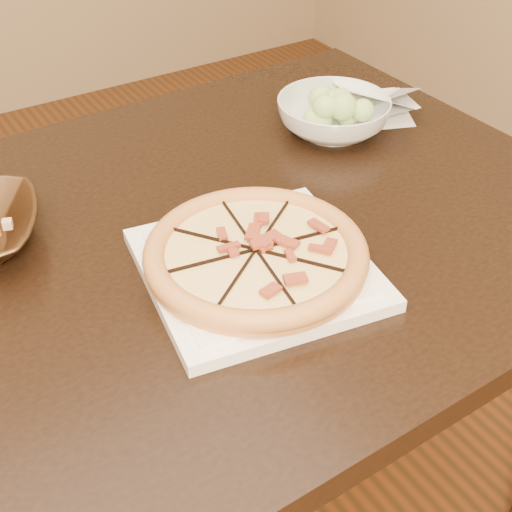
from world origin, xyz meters
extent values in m
cube|color=black|center=(0.16, -0.12, 0.73)|extent=(1.36, 0.90, 0.04)
cylinder|color=black|center=(0.75, 0.23, 0.35)|extent=(0.07, 0.07, 0.71)
cube|color=white|center=(0.25, -0.24, 0.76)|extent=(0.32, 0.32, 0.02)
cube|color=white|center=(0.25, -0.24, 0.77)|extent=(0.28, 0.28, 0.00)
cylinder|color=#C58449|center=(0.25, -0.24, 0.78)|extent=(0.29, 0.29, 0.01)
torus|color=#C58449|center=(0.25, -0.24, 0.79)|extent=(0.29, 0.29, 0.03)
cylinder|color=#FFE58A|center=(0.25, -0.24, 0.79)|extent=(0.24, 0.24, 0.01)
cube|color=black|center=(0.25, -0.24, 0.79)|extent=(0.05, 0.29, 0.01)
cube|color=black|center=(0.25, -0.24, 0.79)|extent=(0.17, 0.24, 0.01)
cube|color=black|center=(0.25, -0.24, 0.79)|extent=(0.29, 0.05, 0.01)
cube|color=black|center=(0.25, -0.24, 0.79)|extent=(0.24, 0.17, 0.01)
cube|color=#9F3E26|center=(0.27, -0.24, 0.79)|extent=(0.03, 0.02, 0.00)
cube|color=#9F3E26|center=(0.29, -0.23, 0.79)|extent=(0.03, 0.02, 0.00)
cube|color=#9F3E26|center=(0.31, -0.20, 0.79)|extent=(0.03, 0.02, 0.00)
cube|color=#9F3E26|center=(0.27, -0.22, 0.79)|extent=(0.03, 0.03, 0.00)
cube|color=#9F3E26|center=(0.27, -0.19, 0.79)|extent=(0.02, 0.03, 0.00)
cube|color=#9F3E26|center=(0.25, -0.16, 0.79)|extent=(0.01, 0.02, 0.00)
cube|color=#9F3E26|center=(0.23, -0.21, 0.79)|extent=(0.02, 0.03, 0.00)
cube|color=#9F3E26|center=(0.21, -0.19, 0.79)|extent=(0.03, 0.03, 0.00)
cube|color=#9F3E26|center=(0.17, -0.20, 0.79)|extent=(0.03, 0.02, 0.00)
cube|color=#9F3E26|center=(0.20, -0.23, 0.79)|extent=(0.03, 0.02, 0.00)
cube|color=#9F3E26|center=(0.18, -0.25, 0.79)|extent=(0.03, 0.02, 0.00)
cube|color=#9F3E26|center=(0.22, -0.25, 0.79)|extent=(0.03, 0.02, 0.00)
cube|color=#9F3E26|center=(0.21, -0.28, 0.79)|extent=(0.03, 0.03, 0.00)
cube|color=#9F3E26|center=(0.22, -0.32, 0.79)|extent=(0.02, 0.03, 0.00)
cube|color=#9F3E26|center=(0.25, -0.28, 0.79)|extent=(0.01, 0.02, 0.00)
cube|color=#9F3E26|center=(0.27, -0.30, 0.79)|extent=(0.02, 0.03, 0.00)
cube|color=#9F3E26|center=(0.30, -0.31, 0.79)|extent=(0.03, 0.03, 0.00)
cube|color=#9F3E26|center=(0.28, -0.26, 0.79)|extent=(0.03, 0.02, 0.00)
imported|color=white|center=(0.57, 0.02, 0.78)|extent=(0.25, 0.25, 0.06)
sphere|color=#C9EB7B|center=(0.57, 0.02, 0.83)|extent=(0.04, 0.04, 0.04)
sphere|color=#C9EB7B|center=(0.59, 0.03, 0.83)|extent=(0.04, 0.04, 0.04)
sphere|color=#C9EB7B|center=(0.60, 0.05, 0.83)|extent=(0.04, 0.04, 0.04)
sphere|color=#C9EB7B|center=(0.57, 0.03, 0.83)|extent=(0.04, 0.04, 0.04)
sphere|color=#C9EB7B|center=(0.57, 0.05, 0.83)|extent=(0.04, 0.04, 0.04)
sphere|color=#C9EB7B|center=(0.57, 0.03, 0.83)|extent=(0.04, 0.04, 0.04)
sphere|color=#C9EB7B|center=(0.55, 0.03, 0.83)|extent=(0.04, 0.04, 0.04)
sphere|color=#C9EB7B|center=(0.53, 0.02, 0.83)|extent=(0.04, 0.04, 0.04)
sphere|color=#C9EB7B|center=(0.56, 0.02, 0.83)|extent=(0.04, 0.04, 0.04)
sphere|color=#C9EB7B|center=(0.55, 0.00, 0.83)|extent=(0.04, 0.04, 0.04)
sphere|color=#C9EB7B|center=(0.57, 0.02, 0.83)|extent=(0.04, 0.04, 0.04)
sphere|color=#C9EB7B|center=(0.58, 0.00, 0.83)|extent=(0.04, 0.04, 0.04)
sphere|color=#C9EB7B|center=(0.60, -0.01, 0.83)|extent=(0.04, 0.04, 0.04)
sphere|color=#C9EB7B|center=(0.59, 0.02, 0.83)|extent=(0.04, 0.04, 0.04)
cube|color=#C9502E|center=(0.60, 0.04, 0.82)|extent=(0.02, 0.02, 0.01)
cube|color=#C9502E|center=(0.54, 0.03, 0.82)|extent=(0.02, 0.02, 0.01)
cube|color=#C9502E|center=(0.58, -0.01, 0.82)|extent=(0.02, 0.02, 0.01)
camera|label=1|loc=(-0.14, -0.86, 1.35)|focal=50.00mm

